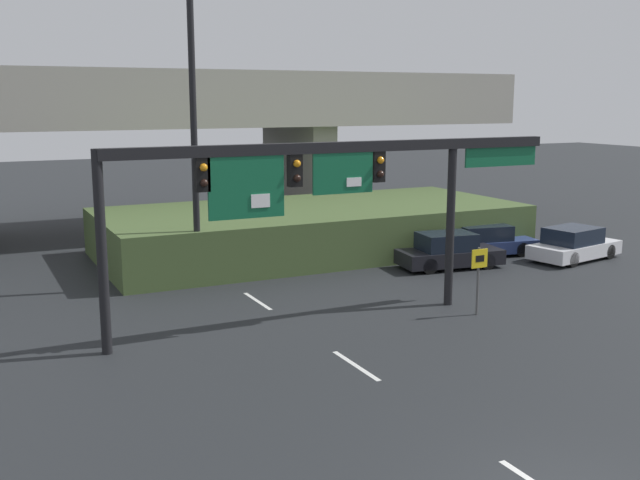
{
  "coord_description": "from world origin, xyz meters",
  "views": [
    {
      "loc": [
        -8.94,
        -8.73,
        6.82
      ],
      "look_at": [
        0.0,
        9.55,
        2.96
      ],
      "focal_mm": 42.0,
      "sensor_mm": 36.0,
      "label": 1
    }
  ],
  "objects_px": {
    "signal_gantry": "(326,178)",
    "parked_sedan_far_right": "(574,245)",
    "speed_limit_sign": "(479,271)",
    "parked_sedan_mid_right": "(484,241)",
    "highway_light_pole_near": "(191,38)",
    "parked_sedan_near_right": "(449,252)"
  },
  "relations": [
    {
      "from": "signal_gantry",
      "to": "parked_sedan_far_right",
      "type": "height_order",
      "value": "signal_gantry"
    },
    {
      "from": "parked_sedan_mid_right",
      "to": "signal_gantry",
      "type": "bearing_deg",
      "value": -142.04
    },
    {
      "from": "parked_sedan_near_right",
      "to": "signal_gantry",
      "type": "bearing_deg",
      "value": -142.37
    },
    {
      "from": "highway_light_pole_near",
      "to": "parked_sedan_far_right",
      "type": "distance_m",
      "value": 18.02
    },
    {
      "from": "signal_gantry",
      "to": "speed_limit_sign",
      "type": "distance_m",
      "value": 5.79
    },
    {
      "from": "signal_gantry",
      "to": "speed_limit_sign",
      "type": "bearing_deg",
      "value": -16.77
    },
    {
      "from": "parked_sedan_mid_right",
      "to": "parked_sedan_far_right",
      "type": "height_order",
      "value": "parked_sedan_far_right"
    },
    {
      "from": "signal_gantry",
      "to": "highway_light_pole_near",
      "type": "relative_size",
      "value": 0.87
    },
    {
      "from": "speed_limit_sign",
      "to": "parked_sedan_mid_right",
      "type": "distance_m",
      "value": 9.56
    },
    {
      "from": "signal_gantry",
      "to": "parked_sedan_mid_right",
      "type": "distance_m",
      "value": 12.89
    },
    {
      "from": "signal_gantry",
      "to": "parked_sedan_far_right",
      "type": "distance_m",
      "value": 14.58
    },
    {
      "from": "highway_light_pole_near",
      "to": "parked_sedan_near_right",
      "type": "xyz_separation_m",
      "value": [
        10.06,
        -1.64,
        -8.22
      ]
    },
    {
      "from": "signal_gantry",
      "to": "parked_sedan_far_right",
      "type": "xyz_separation_m",
      "value": [
        13.63,
        3.49,
        -3.83
      ]
    },
    {
      "from": "speed_limit_sign",
      "to": "highway_light_pole_near",
      "type": "distance_m",
      "value": 12.7
    },
    {
      "from": "parked_sedan_near_right",
      "to": "parked_sedan_mid_right",
      "type": "bearing_deg",
      "value": 32.55
    },
    {
      "from": "highway_light_pole_near",
      "to": "parked_sedan_mid_right",
      "type": "distance_m",
      "value": 15.35
    },
    {
      "from": "parked_sedan_near_right",
      "to": "highway_light_pole_near",
      "type": "bearing_deg",
      "value": 178.26
    },
    {
      "from": "speed_limit_sign",
      "to": "parked_sedan_near_right",
      "type": "height_order",
      "value": "speed_limit_sign"
    },
    {
      "from": "parked_sedan_mid_right",
      "to": "speed_limit_sign",
      "type": "bearing_deg",
      "value": -120.38
    },
    {
      "from": "speed_limit_sign",
      "to": "highway_light_pole_near",
      "type": "xyz_separation_m",
      "value": [
        -6.88,
        7.64,
        7.45
      ]
    },
    {
      "from": "parked_sedan_mid_right",
      "to": "parked_sedan_far_right",
      "type": "xyz_separation_m",
      "value": [
        2.85,
        -2.44,
        0.02
      ]
    },
    {
      "from": "parked_sedan_near_right",
      "to": "parked_sedan_mid_right",
      "type": "height_order",
      "value": "parked_sedan_near_right"
    }
  ]
}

